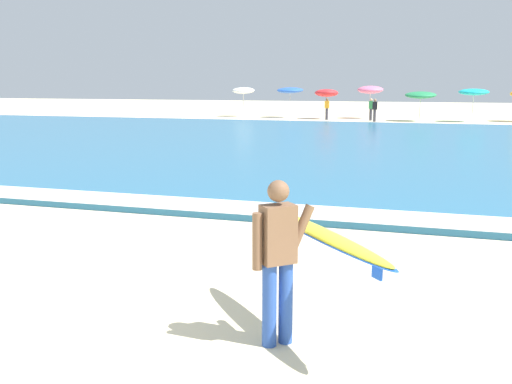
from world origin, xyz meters
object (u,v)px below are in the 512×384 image
at_px(beachgoer_near_row_left, 371,109).
at_px(beachgoer_near_row_mid, 327,108).
at_px(beach_umbrella_1, 290,90).
at_px(beachgoer_near_row_right, 375,110).
at_px(beach_umbrella_0, 243,91).
at_px(beach_umbrella_5, 474,92).
at_px(beach_umbrella_2, 327,93).
at_px(beach_umbrella_3, 370,90).
at_px(surfer_with_board, 298,246).
at_px(beach_umbrella_4, 421,95).

relative_size(beachgoer_near_row_left, beachgoer_near_row_mid, 1.00).
bearing_deg(beach_umbrella_1, beachgoer_near_row_right, -23.48).
height_order(beach_umbrella_0, beach_umbrella_5, beach_umbrella_0).
bearing_deg(beach_umbrella_2, beach_umbrella_3, 23.67).
height_order(beach_umbrella_5, beachgoer_near_row_left, beach_umbrella_5).
distance_m(surfer_with_board, beach_umbrella_2, 38.19).
bearing_deg(beach_umbrella_0, beach_umbrella_1, -4.59).
distance_m(beach_umbrella_0, beach_umbrella_5, 17.27).
xyz_separation_m(beach_umbrella_3, beach_umbrella_4, (3.71, -2.12, -0.33)).
bearing_deg(surfer_with_board, beachgoer_near_row_mid, 99.71).
xyz_separation_m(beach_umbrella_2, beachgoer_near_row_left, (3.42, -0.96, -1.08)).
xyz_separation_m(beach_umbrella_4, beachgoer_near_row_mid, (-6.55, -0.29, -0.98)).
bearing_deg(beach_umbrella_2, beach_umbrella_5, -2.52).
distance_m(beach_umbrella_2, beach_umbrella_3, 3.37).
bearing_deg(beach_umbrella_2, beachgoer_near_row_mid, -77.05).
bearing_deg(beach_umbrella_4, beach_umbrella_5, 5.16).
distance_m(beach_umbrella_1, beach_umbrella_4, 9.89).
bearing_deg(surfer_with_board, beach_umbrella_3, 95.01).
bearing_deg(surfer_with_board, beach_umbrella_2, 99.80).
bearing_deg(beach_umbrella_0, beachgoer_near_row_mid, -16.57).
bearing_deg(beach_umbrella_3, surfer_with_board, -84.99).
bearing_deg(beachgoer_near_row_left, beach_umbrella_0, 168.89).
bearing_deg(beachgoer_near_row_mid, beachgoer_near_row_left, 1.79).
distance_m(beach_umbrella_2, beach_umbrella_4, 6.84).
bearing_deg(surfer_with_board, beachgoer_near_row_left, 94.80).
relative_size(surfer_with_board, beachgoer_near_row_left, 1.32).
height_order(beach_umbrella_1, beachgoer_near_row_mid, beach_umbrella_1).
height_order(surfer_with_board, beach_umbrella_3, beach_umbrella_3).
height_order(surfer_with_board, beach_umbrella_2, beach_umbrella_2).
xyz_separation_m(beachgoer_near_row_mid, beachgoer_near_row_right, (3.57, -1.14, 0.00)).
relative_size(beach_umbrella_5, beachgoer_near_row_left, 1.47).
xyz_separation_m(beach_umbrella_1, beachgoer_near_row_right, (6.79, -2.95, -1.26)).
bearing_deg(beachgoer_near_row_left, beach_umbrella_3, 98.22).
distance_m(beach_umbrella_1, beachgoer_near_row_right, 7.51).
xyz_separation_m(beach_umbrella_0, beach_umbrella_1, (3.92, -0.32, 0.04)).
relative_size(beach_umbrella_0, beach_umbrella_2, 1.05).
bearing_deg(beach_umbrella_5, beach_umbrella_2, 177.48).
height_order(beach_umbrella_1, beach_umbrella_4, beach_umbrella_1).
distance_m(beach_umbrella_1, beach_umbrella_5, 13.33).
height_order(beach_umbrella_0, beach_umbrella_2, beach_umbrella_0).
xyz_separation_m(beach_umbrella_3, beachgoer_near_row_left, (0.33, -2.31, -1.31)).
height_order(surfer_with_board, beachgoer_near_row_right, surfer_with_board).
height_order(beach_umbrella_2, beach_umbrella_3, beach_umbrella_3).
bearing_deg(beach_umbrella_1, beach_umbrella_5, -5.17).
xyz_separation_m(beach_umbrella_3, beachgoer_near_row_mid, (-2.84, -2.41, -1.31)).
bearing_deg(beachgoer_near_row_mid, beachgoer_near_row_right, -17.71).
relative_size(beach_umbrella_0, beachgoer_near_row_mid, 1.49).
bearing_deg(beachgoer_near_row_mid, beach_umbrella_3, 40.36).
height_order(beach_umbrella_3, beachgoer_near_row_right, beach_umbrella_3).
xyz_separation_m(beach_umbrella_2, beachgoer_near_row_mid, (0.24, -1.06, -1.08)).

